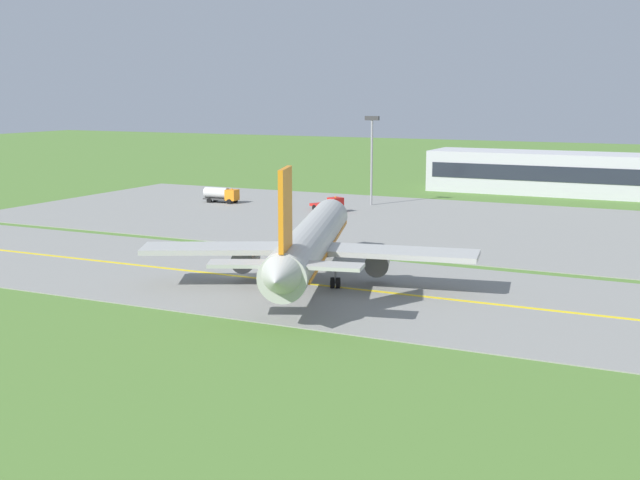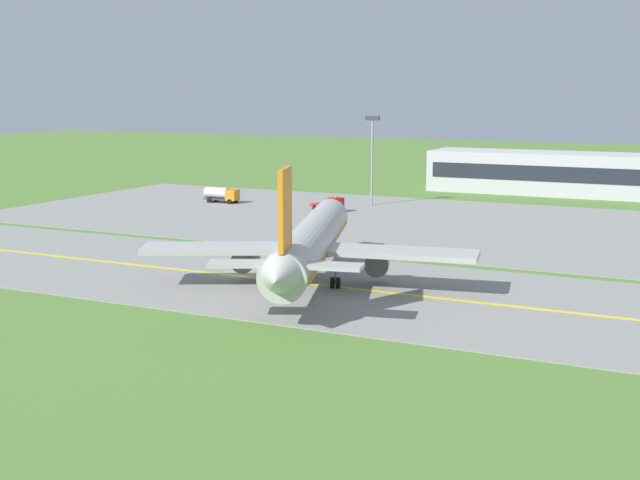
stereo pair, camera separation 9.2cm
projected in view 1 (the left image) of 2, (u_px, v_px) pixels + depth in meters
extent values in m
plane|color=#517A33|center=(243.00, 278.00, 84.38)|extent=(500.00, 500.00, 0.00)
cube|color=gray|center=(243.00, 277.00, 84.37)|extent=(240.00, 28.00, 0.10)
cube|color=gray|center=(457.00, 225.00, 117.40)|extent=(140.00, 52.00, 0.10)
cube|color=yellow|center=(243.00, 277.00, 84.36)|extent=(220.00, 0.60, 0.01)
cylinder|color=#ADADA8|center=(311.00, 241.00, 81.20)|extent=(14.56, 33.52, 4.00)
cone|color=#ADADA8|center=(332.00, 214.00, 98.98)|extent=(4.43, 3.67, 3.80)
cone|color=#ADADA8|center=(278.00, 278.00, 63.16)|extent=(4.24, 4.11, 3.40)
cube|color=orange|center=(311.00, 246.00, 81.29)|extent=(13.78, 30.96, 0.36)
cube|color=#1E232D|center=(330.00, 211.00, 96.71)|extent=(3.80, 2.78, 0.70)
cube|color=#ADADA8|center=(221.00, 248.00, 80.19)|extent=(15.57, 10.98, 0.50)
cylinder|color=#47474C|center=(246.00, 259.00, 82.14)|extent=(3.26, 3.95, 2.30)
cylinder|color=black|center=(249.00, 256.00, 83.70)|extent=(2.07, 0.90, 2.10)
cube|color=#ADADA8|center=(398.00, 253.00, 78.10)|extent=(15.62, 7.44, 0.50)
cylinder|color=#47474C|center=(377.00, 262.00, 80.54)|extent=(3.26, 3.95, 2.30)
cylinder|color=black|center=(378.00, 259.00, 82.11)|extent=(2.07, 0.90, 2.10)
cube|color=orange|center=(285.00, 209.00, 65.63)|extent=(1.77, 4.30, 6.50)
cube|color=#ADADA8|center=(246.00, 264.00, 66.61)|extent=(6.46, 4.67, 0.30)
cube|color=#ADADA8|center=(325.00, 266.00, 65.82)|extent=(6.38, 3.64, 0.30)
cylinder|color=slate|center=(327.00, 246.00, 94.40)|extent=(0.24, 0.24, 1.65)
cylinder|color=black|center=(327.00, 253.00, 94.54)|extent=(0.68, 1.15, 1.10)
cylinder|color=slate|center=(282.00, 273.00, 80.06)|extent=(0.24, 0.24, 1.65)
cylinder|color=black|center=(279.00, 281.00, 80.24)|extent=(0.68, 1.15, 1.10)
cylinder|color=black|center=(285.00, 282.00, 80.18)|extent=(0.68, 1.15, 1.10)
cylinder|color=slate|center=(335.00, 275.00, 79.43)|extent=(0.24, 0.24, 1.65)
cylinder|color=black|center=(332.00, 283.00, 79.60)|extent=(0.68, 1.15, 1.10)
cylinder|color=black|center=(338.00, 283.00, 79.54)|extent=(0.68, 1.15, 1.10)
cube|color=red|center=(336.00, 203.00, 129.37)|extent=(2.53, 2.61, 1.80)
cube|color=#1E232D|center=(339.00, 202.00, 128.71)|extent=(0.97, 1.68, 0.81)
cube|color=red|center=(323.00, 206.00, 132.03)|extent=(5.05, 4.01, 0.40)
cylinder|color=orange|center=(336.00, 197.00, 129.20)|extent=(0.20, 0.20, 0.18)
cylinder|color=black|center=(341.00, 209.00, 130.14)|extent=(0.94, 0.69, 0.90)
cylinder|color=black|center=(330.00, 211.00, 128.97)|extent=(0.94, 0.69, 0.90)
cylinder|color=black|center=(325.00, 207.00, 133.43)|extent=(0.94, 0.69, 0.90)
cylinder|color=black|center=(314.00, 208.00, 132.20)|extent=(0.94, 0.69, 0.90)
cube|color=orange|center=(232.00, 195.00, 139.91)|extent=(1.86, 2.06, 1.80)
cube|color=#1E232D|center=(236.00, 193.00, 139.55)|extent=(0.18, 1.84, 0.81)
cylinder|color=silver|center=(217.00, 193.00, 141.06)|extent=(4.25, 1.93, 1.80)
cube|color=#383838|center=(217.00, 199.00, 141.24)|extent=(4.26, 2.23, 0.24)
cylinder|color=orange|center=(232.00, 189.00, 139.74)|extent=(0.20, 0.20, 0.18)
cylinder|color=black|center=(235.00, 200.00, 141.00)|extent=(0.91, 0.33, 0.90)
cylinder|color=black|center=(229.00, 202.00, 139.20)|extent=(0.91, 0.33, 0.90)
cylinder|color=black|center=(216.00, 199.00, 142.57)|extent=(0.91, 0.33, 0.90)
cylinder|color=black|center=(209.00, 201.00, 140.68)|extent=(0.91, 0.33, 0.90)
cube|color=#B2B2B7|center=(605.00, 175.00, 149.69)|extent=(63.41, 11.97, 7.61)
cube|color=#1E232D|center=(601.00, 176.00, 144.27)|extent=(60.87, 0.10, 2.74)
cylinder|color=gray|center=(372.00, 163.00, 136.71)|extent=(0.36, 0.36, 14.00)
cube|color=#333333|center=(372.00, 118.00, 135.42)|extent=(2.40, 0.50, 0.70)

